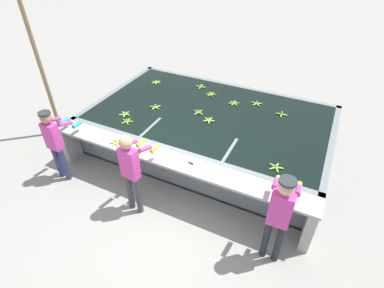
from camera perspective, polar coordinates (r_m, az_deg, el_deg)
name	(u,v)px	position (r m, az deg, el deg)	size (l,w,h in m)	color
ground_plane	(166,201)	(6.00, -4.88, -10.84)	(80.00, 80.00, 0.00)	gray
wash_tank	(209,129)	(7.10, 3.30, 2.80)	(5.36, 3.24, 0.92)	slate
work_ledge	(171,169)	(5.67, -4.09, -4.77)	(5.36, 0.45, 0.92)	#9E9E99
worker_0	(55,140)	(6.46, -24.67, 0.77)	(0.42, 0.72, 1.61)	navy
worker_1	(131,167)	(5.26, -11.45, -4.41)	(0.45, 0.73, 1.70)	#38383D
worker_2	(280,213)	(4.59, 16.37, -12.41)	(0.41, 0.73, 1.72)	#1E2328
banana_bunch_floating_0	(127,121)	(6.64, -12.27, 4.22)	(0.28, 0.27, 0.08)	#75A333
banana_bunch_floating_1	(211,94)	(7.59, 3.59, 9.44)	(0.28, 0.28, 0.08)	#7FAD33
banana_bunch_floating_2	(156,82)	(8.25, -6.87, 11.59)	(0.28, 0.26, 0.08)	#93BC3D
banana_bunch_floating_3	(276,167)	(5.49, 15.68, -4.29)	(0.28, 0.27, 0.08)	#8CB738
banana_bunch_floating_4	(209,120)	(6.54, 3.20, 4.55)	(0.27, 0.27, 0.08)	#9EC642
banana_bunch_floating_5	(257,103)	(7.33, 12.22, 7.55)	(0.27, 0.27, 0.08)	#93BC3D
banana_bunch_floating_6	(198,112)	(6.82, 1.20, 6.07)	(0.28, 0.28, 0.08)	#8CB738
banana_bunch_floating_7	(201,87)	(7.96, 1.69, 10.87)	(0.28, 0.28, 0.08)	#9EC642
banana_bunch_floating_8	(234,103)	(7.25, 7.94, 7.71)	(0.27, 0.28, 0.08)	#7FAD33
banana_bunch_floating_9	(125,114)	(6.91, -12.71, 5.57)	(0.27, 0.28, 0.08)	#9EC642
banana_bunch_floating_10	(282,114)	(7.04, 16.69, 5.45)	(0.28, 0.28, 0.08)	#93BC3D
banana_bunch_floating_11	(155,107)	(7.07, -6.99, 7.02)	(0.28, 0.27, 0.08)	#93BC3D
banana_bunch_ledge_0	(117,142)	(6.04, -14.13, 0.29)	(0.28, 0.28, 0.08)	#9EC642
knife_0	(194,165)	(5.35, 0.40, -3.97)	(0.35, 0.08, 0.02)	silver
support_post_left	(43,75)	(7.78, -26.50, 11.73)	(0.09, 0.09, 3.20)	#846647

